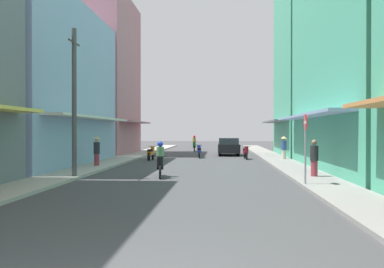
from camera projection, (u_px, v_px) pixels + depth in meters
ground_plane at (196, 164)px, 25.04m from camera, size 109.94×109.94×0.00m
sidewalk_left at (111, 162)px, 25.43m from camera, size 1.92×57.97×0.12m
sidewalk_right at (284, 163)px, 24.65m from camera, size 1.92×57.97×0.12m
building_left_mid at (36, 86)px, 23.71m from camera, size 7.05×13.32×9.42m
building_left_far at (97, 77)px, 35.39m from camera, size 7.05×9.02×13.56m
building_right_mid at (378, 31)px, 20.13m from camera, size 7.05×13.94×14.11m
building_right_far at (319, 46)px, 32.25m from camera, size 7.05×9.14×17.61m
motorbike_green at (194, 144)px, 40.32m from camera, size 0.55×1.81×1.58m
motorbike_orange at (151, 153)px, 28.03m from camera, size 0.55×1.81×0.96m
motorbike_maroon at (246, 152)px, 28.97m from camera, size 0.55×1.81×0.96m
motorbike_blue at (199, 151)px, 30.51m from camera, size 0.55×1.81×0.96m
motorbike_black at (160, 161)px, 17.74m from camera, size 0.56×1.80×1.58m
parked_car at (229, 146)px, 33.58m from camera, size 1.79×4.11×1.45m
pedestrian_foreground at (314, 159)px, 17.06m from camera, size 0.34×0.34×1.67m
pedestrian_far at (97, 150)px, 22.28m from camera, size 0.44×0.44×1.73m
pedestrian_midway at (284, 147)px, 27.62m from camera, size 0.44×0.44×1.67m
utility_pole at (74, 102)px, 17.11m from camera, size 0.20×1.20×6.39m
street_sign_no_entry at (305, 140)px, 14.60m from camera, size 0.07×0.60×2.65m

